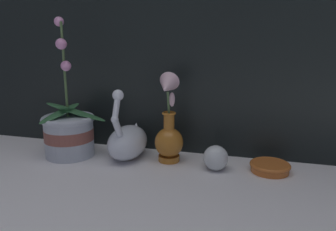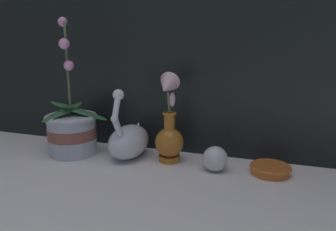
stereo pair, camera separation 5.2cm
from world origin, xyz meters
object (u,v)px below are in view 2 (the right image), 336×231
(orchid_potted_plant, at_px, (72,129))
(swan_figurine, at_px, (129,140))
(glass_sphere, at_px, (215,159))
(amber_dish, at_px, (270,169))
(blue_vase, at_px, (169,130))

(orchid_potted_plant, distance_m, swan_figurine, 0.20)
(swan_figurine, distance_m, glass_sphere, 0.29)
(glass_sphere, bearing_deg, amber_dish, 10.41)
(swan_figurine, relative_size, glass_sphere, 3.15)
(blue_vase, bearing_deg, swan_figurine, -179.21)
(glass_sphere, bearing_deg, swan_figurine, 174.79)
(blue_vase, bearing_deg, orchid_potted_plant, -174.53)
(swan_figurine, bearing_deg, blue_vase, 0.79)
(swan_figurine, bearing_deg, amber_dish, 0.30)
(swan_figurine, xyz_separation_m, blue_vase, (0.14, 0.00, 0.04))
(blue_vase, bearing_deg, glass_sphere, -10.49)
(swan_figurine, bearing_deg, orchid_potted_plant, -171.30)
(swan_figurine, bearing_deg, glass_sphere, -5.21)
(swan_figurine, distance_m, amber_dish, 0.45)
(orchid_potted_plant, height_order, amber_dish, orchid_potted_plant)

